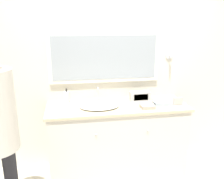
{
  "coord_description": "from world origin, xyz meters",
  "views": [
    {
      "loc": [
        -0.54,
        -2.48,
        1.9
      ],
      "look_at": [
        -0.07,
        0.31,
        1.09
      ],
      "focal_mm": 40.0,
      "sensor_mm": 36.0,
      "label": 1
    }
  ],
  "objects_px": {
    "soap_bottle": "(67,97)",
    "appliance_box": "(140,96)",
    "sink_basin": "(99,105)",
    "picture_frame": "(178,101)"
  },
  "relations": [
    {
      "from": "soap_bottle",
      "to": "appliance_box",
      "type": "bearing_deg",
      "value": -4.2
    },
    {
      "from": "appliance_box",
      "to": "picture_frame",
      "type": "xyz_separation_m",
      "value": [
        0.4,
        -0.26,
        -0.01
      ]
    },
    {
      "from": "sink_basin",
      "to": "picture_frame",
      "type": "relative_size",
      "value": 3.9
    },
    {
      "from": "soap_bottle",
      "to": "picture_frame",
      "type": "distance_m",
      "value": 1.36
    },
    {
      "from": "picture_frame",
      "to": "appliance_box",
      "type": "bearing_deg",
      "value": 147.27
    },
    {
      "from": "sink_basin",
      "to": "picture_frame",
      "type": "distance_m",
      "value": 0.94
    },
    {
      "from": "soap_bottle",
      "to": "appliance_box",
      "type": "xyz_separation_m",
      "value": [
        0.92,
        -0.07,
        -0.02
      ]
    },
    {
      "from": "sink_basin",
      "to": "soap_bottle",
      "type": "bearing_deg",
      "value": 149.57
    },
    {
      "from": "soap_bottle",
      "to": "appliance_box",
      "type": "distance_m",
      "value": 0.92
    },
    {
      "from": "appliance_box",
      "to": "picture_frame",
      "type": "relative_size",
      "value": 2.11
    }
  ]
}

